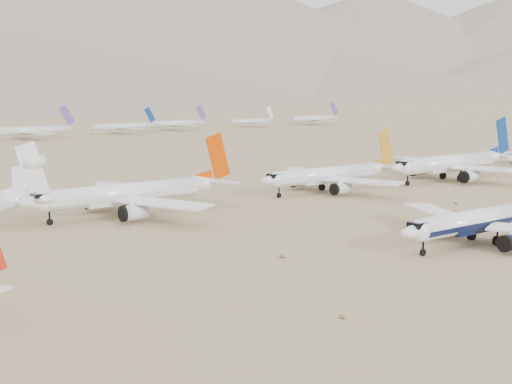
% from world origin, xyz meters
% --- Properties ---
extents(ground, '(7000.00, 7000.00, 0.00)m').
position_xyz_m(ground, '(0.00, 0.00, 0.00)').
color(ground, '#83674C').
rests_on(ground, ground).
extents(main_airliner, '(45.66, 44.60, 16.11)m').
position_xyz_m(main_airliner, '(8.17, 0.81, 4.43)').
color(main_airliner, white).
rests_on(main_airliner, ground).
extents(row2_navy_widebody, '(52.54, 51.38, 18.69)m').
position_xyz_m(row2_navy_widebody, '(72.96, 59.08, 5.22)').
color(row2_navy_widebody, white).
rests_on(row2_navy_widebody, ground).
extents(row2_gold_tail, '(46.27, 45.25, 16.47)m').
position_xyz_m(row2_gold_tail, '(27.06, 64.59, 4.61)').
color(row2_gold_tail, white).
rests_on(row2_gold_tail, ground).
extents(row2_orange_tail, '(49.71, 48.63, 17.73)m').
position_xyz_m(row2_orange_tail, '(-32.69, 65.70, 4.98)').
color(row2_orange_tail, white).
rests_on(row2_orange_tail, ground).
extents(foothills, '(4637.50, 1395.00, 155.00)m').
position_xyz_m(foothills, '(526.68, 1100.00, 67.15)').
color(foothills, slate).
rests_on(foothills, ground).
extents(desert_scrub, '(233.60, 121.67, 0.63)m').
position_xyz_m(desert_scrub, '(-20.73, -21.89, 0.28)').
color(desert_scrub, brown).
rests_on(desert_scrub, ground).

